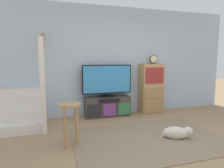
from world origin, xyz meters
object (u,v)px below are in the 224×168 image
at_px(media_console, 107,106).
at_px(side_cabinet, 151,88).
at_px(bar_stool_near, 70,115).
at_px(dog, 177,133).
at_px(desk_clock, 153,59).
at_px(television, 107,80).

xyz_separation_m(media_console, side_cabinet, (1.19, 0.01, 0.40)).
xyz_separation_m(bar_stool_near, dog, (1.82, -0.25, -0.41)).
distance_m(desk_clock, dog, 2.19).
relative_size(media_console, desk_clock, 4.86).
bearing_deg(desk_clock, side_cabinet, 157.92).
distance_m(media_console, desk_clock, 1.69).
bearing_deg(dog, desk_clock, 75.90).
height_order(television, side_cabinet, side_cabinet).
distance_m(television, dog, 2.08).
relative_size(television, desk_clock, 5.37).
bearing_deg(desk_clock, bar_stool_near, -146.69).
distance_m(side_cabinet, desk_clock, 0.76).
height_order(media_console, side_cabinet, side_cabinet).
bearing_deg(dog, side_cabinet, 77.16).
bearing_deg(bar_stool_near, dog, -7.67).
xyz_separation_m(television, side_cabinet, (1.19, -0.01, -0.26)).
bearing_deg(media_console, bar_stool_near, -124.54).
bearing_deg(television, bar_stool_near, -124.11).
bearing_deg(side_cabinet, media_console, -179.51).
bearing_deg(desk_clock, dog, -104.10).
bearing_deg(television, desk_clock, -1.33).
relative_size(television, side_cabinet, 0.96).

